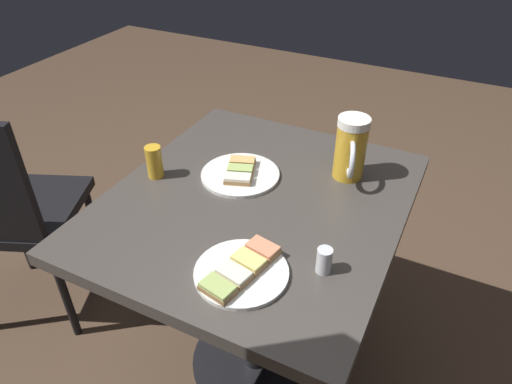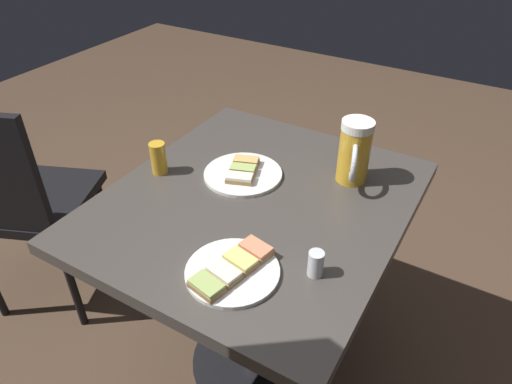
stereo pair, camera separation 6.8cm
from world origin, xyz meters
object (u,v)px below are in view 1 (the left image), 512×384
at_px(plate_near, 241,271).
at_px(plate_far, 240,174).
at_px(beer_glass_small, 154,162).
at_px(salt_shaker, 324,260).
at_px(beer_mug, 351,149).
at_px(cafe_chair, 7,208).

height_order(plate_near, plate_far, same).
distance_m(beer_glass_small, salt_shaker, 0.56).
relative_size(plate_near, beer_glass_small, 2.21).
relative_size(plate_near, salt_shaker, 3.36).
relative_size(beer_mug, cafe_chair, 0.20).
distance_m(salt_shaker, cafe_chair, 1.10).
distance_m(plate_near, cafe_chair, 0.95).
relative_size(salt_shaker, cafe_chair, 0.07).
distance_m(beer_mug, cafe_chair, 1.11).
bearing_deg(beer_mug, cafe_chair, 110.05).
bearing_deg(beer_glass_small, cafe_chair, 104.13).
relative_size(beer_glass_small, cafe_chair, 0.11).
bearing_deg(beer_glass_small, plate_near, -120.35).
height_order(beer_mug, salt_shaker, beer_mug).
height_order(beer_mug, cafe_chair, beer_mug).
bearing_deg(plate_near, beer_glass_small, 59.65).
relative_size(plate_near, plate_far, 0.93).
bearing_deg(plate_near, plate_far, 28.44).
bearing_deg(salt_shaker, beer_glass_small, 75.43).
xyz_separation_m(plate_near, salt_shaker, (0.09, -0.15, 0.02)).
height_order(plate_near, beer_glass_small, beer_glass_small).
distance_m(beer_glass_small, cafe_chair, 0.60).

